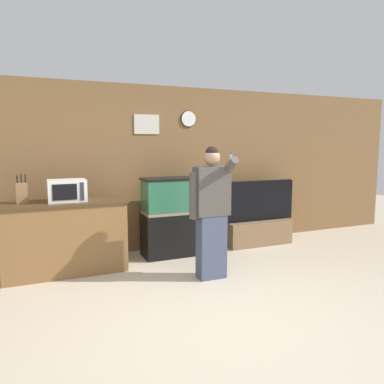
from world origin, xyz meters
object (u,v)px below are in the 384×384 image
(knife_block, at_px, (22,193))
(aquarium_on_stand, at_px, (175,217))
(microwave, at_px, (67,190))
(person_standing, at_px, (211,211))
(counter_island, at_px, (65,237))
(tv_on_stand, at_px, (257,226))

(knife_block, bearing_deg, aquarium_on_stand, 3.77)
(microwave, relative_size, person_standing, 0.29)
(counter_island, xyz_separation_m, microwave, (0.04, -0.03, 0.62))
(counter_island, height_order, microwave, microwave)
(counter_island, distance_m, person_standing, 1.96)
(tv_on_stand, height_order, person_standing, person_standing)
(knife_block, relative_size, tv_on_stand, 0.26)
(microwave, height_order, knife_block, knife_block)
(knife_block, distance_m, tv_on_stand, 3.68)
(tv_on_stand, bearing_deg, aquarium_on_stand, -178.97)
(counter_island, xyz_separation_m, person_standing, (1.67, -0.96, 0.39))
(counter_island, xyz_separation_m, tv_on_stand, (3.11, 0.19, -0.16))
(counter_island, bearing_deg, aquarium_on_stand, 5.80)
(microwave, bearing_deg, counter_island, 149.37)
(counter_island, bearing_deg, tv_on_stand, 3.49)
(knife_block, xyz_separation_m, person_standing, (2.16, -0.98, -0.22))
(aquarium_on_stand, bearing_deg, counter_island, -174.20)
(microwave, relative_size, knife_block, 1.30)
(counter_island, bearing_deg, microwave, -30.63)
(microwave, xyz_separation_m, knife_block, (-0.53, 0.05, -0.01))
(microwave, xyz_separation_m, tv_on_stand, (3.07, 0.22, -0.78))
(microwave, bearing_deg, tv_on_stand, 4.03)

